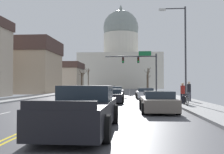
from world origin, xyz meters
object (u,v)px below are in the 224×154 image
(sedan_oncoming_00, at_px, (100,90))
(sedan_oncoming_01, at_px, (107,89))
(sedan_oncoming_03, at_px, (112,88))
(pedestrian_01, at_px, (183,92))
(sedan_near_01, at_px, (145,93))
(pedestrian_00, at_px, (189,90))
(signal_gantry, at_px, (141,64))
(sedan_near_03, at_px, (158,102))
(sedan_near_00, at_px, (116,92))
(sedan_oncoming_02, at_px, (110,88))
(street_lamp_right, at_px, (182,46))
(sedan_near_02, at_px, (112,96))
(pickup_truck_near_04, at_px, (83,110))
(bicycle_parked, at_px, (185,100))

(sedan_oncoming_00, bearing_deg, sedan_oncoming_01, 87.28)
(sedan_oncoming_03, relative_size, pedestrian_01, 2.70)
(sedan_near_01, height_order, pedestrian_00, pedestrian_00)
(signal_gantry, xyz_separation_m, sedan_oncoming_01, (-6.92, 16.09, -4.22))
(sedan_near_03, bearing_deg, sedan_near_00, 100.64)
(sedan_oncoming_01, bearing_deg, sedan_oncoming_02, 90.75)
(street_lamp_right, height_order, pedestrian_01, street_lamp_right)
(sedan_near_01, height_order, sedan_oncoming_03, sedan_near_01)
(street_lamp_right, relative_size, sedan_near_01, 1.80)
(sedan_oncoming_02, xyz_separation_m, pedestrian_01, (9.42, -45.44, 0.49))
(pedestrian_00, bearing_deg, pedestrian_01, -111.15)
(sedan_near_02, height_order, sedan_near_03, sedan_near_03)
(sedan_near_03, distance_m, pickup_truck_near_04, 6.94)
(sedan_oncoming_03, bearing_deg, sedan_oncoming_01, -89.68)
(sedan_near_00, bearing_deg, sedan_oncoming_01, 99.13)
(sedan_oncoming_00, bearing_deg, sedan_oncoming_02, 89.27)
(sedan_near_00, relative_size, bicycle_parked, 2.63)
(sedan_near_02, relative_size, sedan_near_03, 0.99)
(sedan_oncoming_00, bearing_deg, sedan_near_02, -80.63)
(sedan_oncoming_03, bearing_deg, sedan_near_03, -83.24)
(signal_gantry, relative_size, bicycle_parked, 4.47)
(sedan_oncoming_01, bearing_deg, sedan_near_00, -80.87)
(sedan_oncoming_01, relative_size, pedestrian_00, 2.66)
(sedan_oncoming_02, bearing_deg, sedan_oncoming_01, -89.25)
(sedan_oncoming_02, distance_m, bicycle_parked, 47.81)
(sedan_near_01, relative_size, pickup_truck_near_04, 0.77)
(sedan_near_01, relative_size, pedestrian_00, 2.55)
(street_lamp_right, bearing_deg, sedan_oncoming_01, 105.81)
(street_lamp_right, xyz_separation_m, pickup_truck_near_04, (-5.96, -11.99, -4.10))
(signal_gantry, height_order, sedan_near_03, signal_gantry)
(sedan_oncoming_01, bearing_deg, bicycle_parked, -75.74)
(sedan_near_01, bearing_deg, street_lamp_right, -70.36)
(bicycle_parked, bearing_deg, pickup_truck_near_04, -120.95)
(pickup_truck_near_04, relative_size, sedan_oncoming_02, 1.33)
(sedan_oncoming_01, xyz_separation_m, sedan_oncoming_02, (-0.14, 10.85, -0.03))
(sedan_near_02, bearing_deg, sedan_near_00, 91.66)
(pickup_truck_near_04, bearing_deg, street_lamp_right, 63.56)
(sedan_near_03, bearing_deg, signal_gantry, 89.81)
(sedan_near_00, distance_m, sedan_oncoming_01, 20.58)
(sedan_oncoming_02, height_order, bicycle_parked, sedan_oncoming_02)
(sedan_near_02, height_order, sedan_oncoming_01, sedan_near_02)
(pickup_truck_near_04, relative_size, bicycle_parked, 3.25)
(sedan_near_01, height_order, sedan_near_03, sedan_near_03)
(bicycle_parked, bearing_deg, sedan_oncoming_02, 101.22)
(sedan_oncoming_03, relative_size, pedestrian_00, 2.52)
(sedan_near_02, distance_m, bicycle_parked, 6.72)
(signal_gantry, bearing_deg, street_lamp_right, -81.63)
(sedan_oncoming_03, xyz_separation_m, bicycle_parked, (9.27, -55.34, -0.05))
(sedan_near_02, xyz_separation_m, pedestrian_01, (5.66, -2.35, 0.45))
(sedan_near_00, xyz_separation_m, bicycle_parked, (5.89, -15.72, -0.12))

